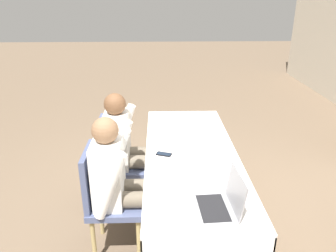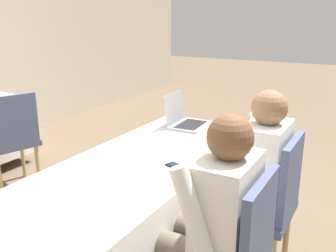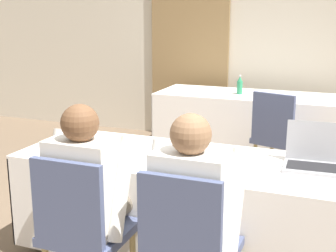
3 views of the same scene
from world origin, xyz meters
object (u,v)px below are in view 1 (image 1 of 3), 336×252
Objects in this scene: laptop at (220,204)px; cell_phone at (164,154)px; chair_near_right at (107,196)px; person_checkered_shirt at (126,145)px; chair_near_left at (116,160)px; person_white_shirt at (119,178)px.

laptop is 0.84m from cell_phone.
laptop is 0.98m from chair_near_right.
chair_near_left is at bearing 90.00° from person_checkered_shirt.
cell_phone is 0.49m from person_checkered_shirt.
cell_phone is at bearing -126.12° from chair_near_left.
chair_near_left is at bearing 0.00° from chair_near_right.
person_white_shirt is (-0.50, -0.69, -0.11)m from laptop.
laptop is 0.86m from person_white_shirt.
chair_near_right is 0.19m from person_white_shirt.
person_white_shirt is at bearing -180.00° from person_checkered_shirt.
cell_phone is 0.16× the size of chair_near_left.
laptop is 0.29× the size of person_checkered_shirt.
person_white_shirt is at bearing -129.31° from laptop.
person_white_shirt is at bearing -90.00° from chair_near_right.
cell_phone is 0.58m from chair_near_right.
laptop is at bearing -144.24° from chair_near_left.
chair_near_left is 1.00× the size of chair_near_right.
cell_phone is at bearing -159.73° from laptop.
cell_phone is at bearing -53.17° from person_white_shirt.
chair_near_left is at bearing -147.54° from laptop.
cell_phone is 0.12× the size of person_checkered_shirt.
chair_near_right is at bearing -125.58° from laptop.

